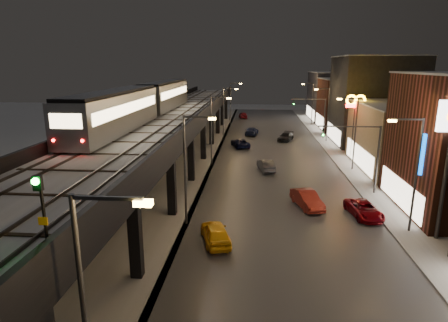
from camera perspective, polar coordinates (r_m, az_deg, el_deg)
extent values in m
cube|color=#46474D|center=(51.86, 7.65, 0.11)|extent=(17.00, 120.00, 0.06)
cube|color=#9FA1A8|center=(53.32, 18.44, -0.07)|extent=(4.00, 120.00, 0.14)
cube|color=#9FA1A8|center=(52.89, -7.11, 0.41)|extent=(11.00, 120.00, 0.06)
cube|color=black|center=(48.91, -8.04, 6.13)|extent=(9.00, 100.00, 1.00)
cube|color=black|center=(26.82, -28.78, -9.59)|extent=(0.70, 0.70, 5.30)
cube|color=black|center=(23.67, -13.34, -11.26)|extent=(0.70, 0.70, 5.30)
cube|color=black|center=(24.12, -22.11, -5.05)|extent=(8.00, 0.60, 0.50)
cube|color=black|center=(34.98, -19.93, -3.25)|extent=(0.70, 0.70, 5.30)
cube|color=black|center=(32.62, -7.99, -3.75)|extent=(0.70, 0.70, 5.30)
cube|color=black|center=(32.95, -14.44, 0.63)|extent=(8.00, 0.60, 0.50)
cube|color=black|center=(43.90, -14.61, 0.66)|extent=(0.70, 0.70, 5.30)
cube|color=black|center=(42.05, -5.04, 0.48)|extent=(0.70, 0.70, 5.30)
cube|color=black|center=(42.30, -10.07, 3.86)|extent=(8.00, 0.60, 0.50)
cube|color=black|center=(53.21, -11.11, 3.23)|extent=(0.70, 0.70, 5.30)
cube|color=black|center=(51.69, -3.18, 3.15)|extent=(0.70, 0.70, 5.30)
cube|color=black|center=(51.90, -7.29, 5.90)|extent=(8.00, 0.60, 0.50)
cube|color=black|center=(62.73, -8.66, 5.01)|extent=(0.70, 0.70, 5.30)
cube|color=black|center=(61.45, -1.90, 4.97)|extent=(0.70, 0.70, 5.30)
cube|color=black|center=(61.62, -5.37, 7.29)|extent=(8.00, 0.60, 0.50)
cube|color=black|center=(72.38, -6.85, 6.32)|extent=(0.70, 0.70, 5.30)
cube|color=black|center=(71.27, -0.97, 6.29)|extent=(0.70, 0.70, 5.30)
cube|color=black|center=(71.43, -3.97, 8.30)|extent=(8.00, 0.60, 0.50)
cube|color=black|center=(82.12, -5.46, 7.31)|extent=(0.70, 0.70, 5.30)
cube|color=black|center=(81.14, -0.26, 7.29)|extent=(0.70, 0.70, 5.30)
cube|color=black|center=(81.27, -2.90, 9.06)|extent=(8.00, 0.60, 0.50)
cube|color=black|center=(91.91, -4.36, 8.09)|extent=(0.70, 0.70, 5.30)
cube|color=black|center=(91.04, 0.29, 8.08)|extent=(0.70, 0.70, 5.30)
cube|color=black|center=(91.16, -2.06, 9.65)|extent=(8.00, 0.60, 0.50)
cube|color=#B2B7C1|center=(48.83, -8.06, 6.80)|extent=(8.40, 100.00, 0.16)
cube|color=#332D28|center=(49.62, -11.73, 6.95)|extent=(0.08, 98.00, 0.16)
cube|color=#332D28|center=(49.23, -10.11, 6.97)|extent=(0.08, 98.00, 0.16)
cube|color=#332D28|center=(48.54, -6.58, 6.99)|extent=(0.08, 98.00, 0.16)
cube|color=#332D28|center=(48.28, -4.90, 7.00)|extent=(0.08, 98.00, 0.16)
cube|color=black|center=(21.23, -26.03, -4.24)|extent=(7.80, 0.24, 0.06)
cube|color=black|center=(35.46, -13.01, 3.89)|extent=(7.80, 0.24, 0.06)
cube|color=black|center=(50.75, -7.57, 7.23)|extent=(7.80, 0.24, 0.06)
cube|color=black|center=(66.38, -4.64, 8.98)|extent=(7.80, 0.24, 0.06)
cube|color=black|center=(82.15, -2.82, 10.06)|extent=(7.80, 0.24, 0.06)
cube|color=black|center=(48.00, -2.97, 7.36)|extent=(0.30, 100.00, 1.10)
cube|color=black|center=(49.91, -13.00, 7.28)|extent=(0.30, 100.00, 1.10)
cube|color=#F2E0C0|center=(37.43, 25.22, -4.33)|extent=(0.10, 9.60, 2.40)
cube|color=gray|center=(51.72, 26.57, 3.17)|extent=(12.00, 15.00, 8.00)
cube|color=#F2E0C0|center=(50.26, 19.85, 0.75)|extent=(0.10, 12.00, 2.40)
cube|color=#B2B7C1|center=(51.18, 27.08, 7.64)|extent=(12.20, 15.20, 0.16)
cube|color=black|center=(66.31, 21.86, 8.45)|extent=(12.00, 13.00, 14.00)
cube|color=#F2E0C0|center=(65.52, 16.35, 4.06)|extent=(0.10, 10.40, 2.40)
cube|color=#B2B7C1|center=(66.08, 22.45, 14.55)|extent=(12.20, 13.20, 0.16)
cube|color=#58261D|center=(79.94, 18.87, 8.12)|extent=(12.00, 12.00, 10.00)
cube|color=#F2E0C0|center=(79.11, 14.39, 5.89)|extent=(0.10, 9.60, 2.40)
cube|color=#B2B7C1|center=(79.61, 19.17, 11.75)|extent=(12.20, 12.20, 0.16)
cube|color=#34333A|center=(93.49, 16.86, 9.39)|extent=(12.00, 16.00, 11.00)
cube|color=#F2E0C0|center=(92.82, 13.00, 7.18)|extent=(0.10, 12.80, 2.40)
cube|color=#B2B7C1|center=(93.22, 17.11, 12.80)|extent=(12.20, 16.20, 0.16)
cube|color=#38383A|center=(11.74, -17.41, -5.43)|extent=(2.20, 0.12, 0.12)
cube|color=gold|center=(11.42, -12.21, -6.29)|extent=(0.55, 0.28, 0.18)
cylinder|color=#38383A|center=(29.89, -5.95, -1.67)|extent=(0.18, 0.18, 9.00)
cube|color=#38383A|center=(28.79, -4.01, 6.71)|extent=(2.20, 0.12, 0.12)
cube|color=gold|center=(28.66, -1.82, 6.46)|extent=(0.55, 0.28, 0.18)
cylinder|color=#38383A|center=(31.83, 27.20, -2.23)|extent=(0.18, 0.18, 9.00)
cube|color=#38383A|center=(30.56, 26.24, 5.71)|extent=(2.20, 0.12, 0.12)
cube|color=gold|center=(30.20, 24.26, 5.61)|extent=(0.55, 0.28, 0.18)
cylinder|color=#38383A|center=(47.25, -1.95, 4.37)|extent=(0.18, 0.18, 9.00)
cube|color=#38383A|center=(46.56, -0.63, 9.70)|extent=(2.20, 0.12, 0.12)
cube|color=gold|center=(46.48, 0.74, 9.54)|extent=(0.55, 0.28, 0.18)
cylinder|color=#38383A|center=(48.50, 19.35, 3.83)|extent=(0.18, 0.18, 9.00)
cube|color=#38383A|center=(47.68, 18.50, 9.07)|extent=(2.20, 0.12, 0.12)
cube|color=gold|center=(47.44, 17.18, 9.01)|extent=(0.55, 0.28, 0.18)
cylinder|color=#38383A|center=(64.96, -0.09, 7.15)|extent=(0.18, 0.18, 9.00)
cube|color=#38383A|center=(64.46, 0.90, 11.02)|extent=(2.20, 0.12, 0.12)
cube|color=gold|center=(64.40, 1.89, 10.90)|extent=(0.55, 0.28, 0.18)
cylinder|color=#38383A|center=(65.88, 15.54, 6.72)|extent=(0.18, 0.18, 9.00)
cube|color=#38383A|center=(65.27, 14.84, 10.59)|extent=(2.20, 0.12, 0.12)
cube|color=gold|center=(65.10, 13.87, 10.54)|extent=(0.55, 0.28, 0.18)
cylinder|color=#38383A|center=(82.79, 0.97, 8.72)|extent=(0.18, 0.18, 9.00)
cube|color=#38383A|center=(82.40, 1.77, 11.76)|extent=(2.20, 0.12, 0.12)
cube|color=gold|center=(82.36, 2.55, 11.67)|extent=(0.55, 0.28, 0.18)
cylinder|color=#38383A|center=(83.51, 13.32, 8.39)|extent=(0.18, 0.18, 9.00)
cube|color=#38383A|center=(83.04, 12.73, 11.44)|extent=(2.20, 0.12, 0.12)
cube|color=gold|center=(82.91, 11.96, 11.40)|extent=(0.55, 0.28, 0.18)
cylinder|color=#38383A|center=(40.24, 22.33, 0.04)|extent=(0.20, 0.20, 7.00)
cube|color=#38383A|center=(38.77, 18.57, 5.01)|extent=(6.00, 0.12, 0.12)
imported|color=black|center=(38.34, 14.87, 4.42)|extent=(0.20, 0.16, 1.00)
sphere|color=#0CFF26|center=(38.23, 14.88, 4.01)|extent=(0.18, 0.18, 0.18)
cylinder|color=#38383A|center=(68.93, 15.04, 6.24)|extent=(0.20, 0.20, 7.00)
cube|color=#38383A|center=(68.08, 12.71, 9.17)|extent=(6.00, 0.12, 0.12)
imported|color=black|center=(67.83, 10.57, 8.83)|extent=(0.20, 0.16, 1.00)
sphere|color=#0CFF26|center=(67.71, 10.58, 8.61)|extent=(0.18, 0.18, 0.18)
cube|color=gray|center=(37.20, -16.28, 7.13)|extent=(3.11, 18.78, 3.54)
cube|color=black|center=(37.02, -16.49, 10.05)|extent=(2.79, 18.24, 0.27)
cube|color=#FFDDA4|center=(37.73, -18.58, 7.80)|extent=(0.05, 17.17, 0.97)
cube|color=#FFDDA4|center=(36.62, -14.02, 7.93)|extent=(0.05, 17.17, 0.97)
cube|color=gray|center=(56.56, -8.94, 9.85)|extent=(3.11, 18.78, 3.54)
cube|color=black|center=(56.44, -9.02, 11.77)|extent=(2.79, 18.24, 0.27)
cube|color=#FFDDA4|center=(56.91, -10.52, 10.30)|extent=(0.05, 17.17, 0.97)
cube|color=#FFDDA4|center=(56.18, -7.38, 10.37)|extent=(0.05, 17.17, 0.97)
cube|color=#FFDDA4|center=(28.63, -22.99, 5.61)|extent=(2.36, 0.05, 1.07)
sphere|color=#FF0C0C|center=(29.34, -24.60, 2.87)|extent=(0.21, 0.21, 0.21)
sphere|color=#FF0C0C|center=(28.35, -20.81, 2.88)|extent=(0.21, 0.21, 0.21)
cylinder|color=black|center=(13.77, -25.74, -7.39)|extent=(0.11, 0.11, 2.72)
cube|color=black|center=(13.32, -26.52, -3.03)|extent=(0.29, 0.16, 0.50)
sphere|color=#0CFF26|center=(13.19, -26.83, -2.81)|extent=(0.24, 0.24, 0.24)
cube|color=#F8AA05|center=(13.75, -25.86, -8.24)|extent=(0.32, 0.04, 0.27)
imported|color=yellow|center=(27.95, -1.30, -10.99)|extent=(2.95, 4.75, 1.51)
imported|color=#3F424B|center=(46.47, 6.39, -0.68)|extent=(2.33, 4.48, 1.41)
imported|color=black|center=(59.58, 2.49, 2.73)|extent=(3.57, 5.27, 1.34)
imported|color=#141D43|center=(70.06, 4.23, 4.51)|extent=(2.65, 5.15, 1.43)
imported|color=maroon|center=(92.37, 2.92, 6.96)|extent=(2.47, 4.64, 1.50)
imported|color=maroon|center=(35.29, 12.52, -5.78)|extent=(2.86, 4.91, 1.53)
imported|color=maroon|center=(34.60, 20.54, -7.01)|extent=(2.78, 4.90, 1.29)
imported|color=black|center=(65.34, 9.38, 3.61)|extent=(3.40, 5.08, 1.37)
cylinder|color=#38383A|center=(53.57, 19.04, 3.83)|extent=(0.24, 0.24, 7.23)
cube|color=#FF0C0C|center=(53.05, 19.39, 7.96)|extent=(2.53, 0.25, 0.45)
torus|color=orange|center=(52.84, 18.83, 8.77)|extent=(1.49, 0.47, 1.46)
torus|color=orange|center=(53.13, 20.07, 8.69)|extent=(1.49, 0.47, 1.46)
cylinder|color=#38383A|center=(31.37, 30.57, -2.75)|extent=(0.28, 0.28, 9.14)
cylinder|color=#38383A|center=(34.25, 28.26, -5.16)|extent=(0.28, 0.28, 4.56)
cube|color=blue|center=(33.32, 29.00, 0.78)|extent=(1.46, 0.35, 3.28)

